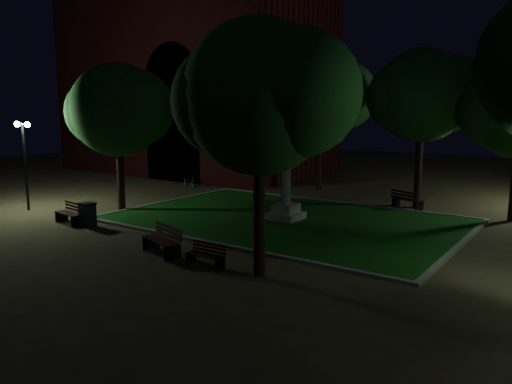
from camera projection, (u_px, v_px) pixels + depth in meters
ground at (261, 229)px, 21.22m from camera, size 80.00×80.00×0.00m
lawn at (286, 220)px, 22.83m from camera, size 15.00×10.00×0.08m
lawn_kerb at (286, 219)px, 22.83m from camera, size 15.40×10.40×0.12m
monument at (286, 200)px, 22.68m from camera, size 1.40×1.40×3.20m
building_main at (196, 79)px, 40.11m from camera, size 20.00×12.00×15.00m
tree_west at (119, 110)px, 24.13m from camera, size 5.59×4.56×7.28m
tree_north_er at (424, 95)px, 24.76m from camera, size 5.76×4.70×8.06m
tree_se at (262, 97)px, 14.39m from camera, size 5.62×4.58×7.69m
tree_nw at (221, 86)px, 31.83m from camera, size 5.81×4.74×8.84m
tree_far_north at (322, 97)px, 30.33m from camera, size 6.41×5.23×8.34m
lamppost_sw at (24, 149)px, 24.63m from camera, size 1.18×0.28×4.44m
lamppost_nw at (197, 139)px, 33.93m from camera, size 1.18×0.28×4.24m
bench_near_left at (163, 241)px, 17.53m from camera, size 1.94×1.12×1.00m
bench_near_right at (206, 256)px, 16.19m from camera, size 1.40×0.52×0.76m
bench_west_near at (70, 214)px, 22.22m from camera, size 1.75×0.81×0.92m
bench_far_side at (407, 200)px, 25.46m from camera, size 1.79×1.19×0.93m
trash_bin at (88, 214)px, 21.60m from camera, size 0.67×0.67×1.05m
bicycle at (190, 180)px, 32.48m from camera, size 1.74×1.12×0.86m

